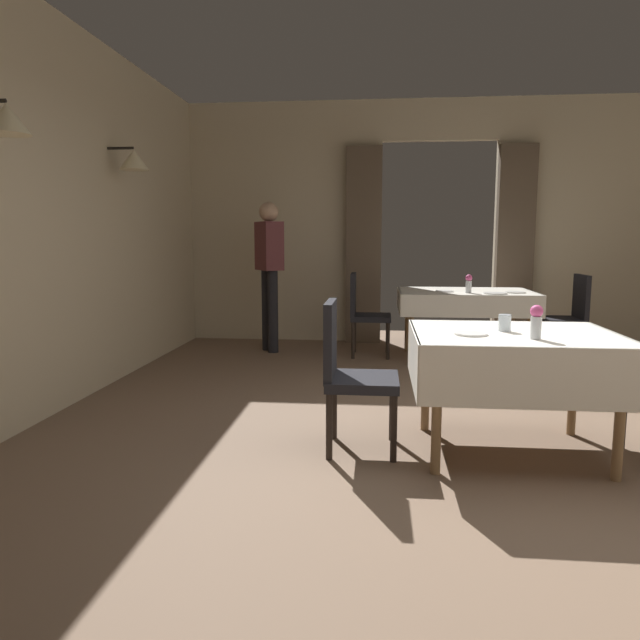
# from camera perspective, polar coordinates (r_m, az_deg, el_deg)

# --- Properties ---
(ground) EXTENTS (10.08, 10.08, 0.00)m
(ground) POSITION_cam_1_polar(r_m,az_deg,el_deg) (3.67, 17.22, -13.32)
(ground) COLOR #7A604C
(wall_back) EXTENTS (6.40, 0.27, 3.00)m
(wall_back) POSITION_cam_1_polar(r_m,az_deg,el_deg) (7.57, 11.36, 9.26)
(wall_back) COLOR beige
(wall_back) RESTS_ON ground
(dining_table_mid) EXTENTS (1.21, 1.00, 0.75)m
(dining_table_mid) POSITION_cam_1_polar(r_m,az_deg,el_deg) (3.73, 18.27, -2.79)
(dining_table_mid) COLOR olive
(dining_table_mid) RESTS_ON ground
(dining_table_far) EXTENTS (1.43, 1.02, 0.75)m
(dining_table_far) POSITION_cam_1_polar(r_m,az_deg,el_deg) (6.55, 13.90, 2.05)
(dining_table_far) COLOR olive
(dining_table_far) RESTS_ON ground
(chair_mid_left) EXTENTS (0.44, 0.44, 0.93)m
(chair_mid_left) POSITION_cam_1_polar(r_m,az_deg,el_deg) (3.63, 2.86, -4.71)
(chair_mid_left) COLOR black
(chair_mid_left) RESTS_ON ground
(chair_far_right) EXTENTS (0.44, 0.44, 0.93)m
(chair_far_right) POSITION_cam_1_polar(r_m,az_deg,el_deg) (6.83, 23.00, 0.60)
(chair_far_right) COLOR black
(chair_far_right) RESTS_ON ground
(chair_far_left) EXTENTS (0.44, 0.44, 0.93)m
(chair_far_left) POSITION_cam_1_polar(r_m,az_deg,el_deg) (6.58, 4.26, 0.95)
(chair_far_left) COLOR black
(chair_far_left) RESTS_ON ground
(flower_vase_mid) EXTENTS (0.07, 0.07, 0.19)m
(flower_vase_mid) POSITION_cam_1_polar(r_m,az_deg,el_deg) (3.48, 20.25, -0.07)
(flower_vase_mid) COLOR silver
(flower_vase_mid) RESTS_ON dining_table_mid
(glass_mid_b) EXTENTS (0.07, 0.07, 0.10)m
(glass_mid_b) POSITION_cam_1_polar(r_m,az_deg,el_deg) (3.73, 17.49, -0.27)
(glass_mid_b) COLOR silver
(glass_mid_b) RESTS_ON dining_table_mid
(plate_mid_c) EXTENTS (0.19, 0.19, 0.01)m
(plate_mid_c) POSITION_cam_1_polar(r_m,az_deg,el_deg) (3.54, 14.41, -1.30)
(plate_mid_c) COLOR white
(plate_mid_c) RESTS_ON dining_table_mid
(flower_vase_far) EXTENTS (0.07, 0.07, 0.19)m
(flower_vase_far) POSITION_cam_1_polar(r_m,az_deg,el_deg) (6.27, 14.23, 3.50)
(flower_vase_far) COLOR silver
(flower_vase_far) RESTS_ON dining_table_far
(plate_far_b) EXTENTS (0.20, 0.20, 0.01)m
(plate_far_b) POSITION_cam_1_polar(r_m,az_deg,el_deg) (6.44, 18.44, 2.57)
(plate_far_b) COLOR white
(plate_far_b) RESTS_ON dining_table_far
(plate_far_c) EXTENTS (0.19, 0.19, 0.01)m
(plate_far_c) POSITION_cam_1_polar(r_m,az_deg,el_deg) (6.38, 11.99, 2.76)
(plate_far_c) COLOR white
(plate_far_c) RESTS_ON dining_table_far
(plate_far_d) EXTENTS (0.23, 0.23, 0.01)m
(plate_far_d) POSITION_cam_1_polar(r_m,az_deg,el_deg) (6.25, 16.65, 2.50)
(plate_far_d) COLOR white
(plate_far_d) RESTS_ON dining_table_far
(person_waiter_by_doorway) EXTENTS (0.38, 0.42, 1.72)m
(person_waiter_by_doorway) POSITION_cam_1_polar(r_m,az_deg,el_deg) (6.81, -4.94, 5.47)
(person_waiter_by_doorway) COLOR black
(person_waiter_by_doorway) RESTS_ON ground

